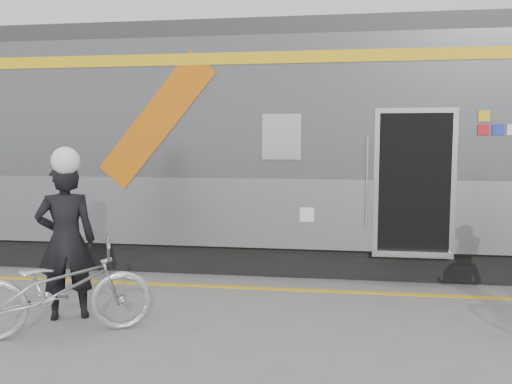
# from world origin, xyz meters

# --- Properties ---
(ground) EXTENTS (90.00, 90.00, 0.00)m
(ground) POSITION_xyz_m (0.00, 0.00, 0.00)
(ground) COLOR slate
(ground) RESTS_ON ground
(train) EXTENTS (24.00, 3.17, 4.10)m
(train) POSITION_xyz_m (-0.65, 4.19, 2.05)
(train) COLOR black
(train) RESTS_ON ground
(safety_strip) EXTENTS (24.00, 0.12, 0.01)m
(safety_strip) POSITION_xyz_m (0.00, 2.15, 0.00)
(safety_strip) COLOR yellow
(safety_strip) RESTS_ON ground
(man) EXTENTS (0.84, 0.72, 1.94)m
(man) POSITION_xyz_m (-2.89, 0.50, 0.97)
(man) COLOR black
(man) RESTS_ON ground
(bicycle_left) EXTENTS (2.14, 1.50, 1.07)m
(bicycle_left) POSITION_xyz_m (-2.69, -0.05, 0.53)
(bicycle_left) COLOR #B7B9BF
(bicycle_left) RESTS_ON ground
(helmet_man) EXTENTS (0.34, 0.34, 0.34)m
(helmet_man) POSITION_xyz_m (-2.89, 0.50, 2.11)
(helmet_man) COLOR white
(helmet_man) RESTS_ON man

